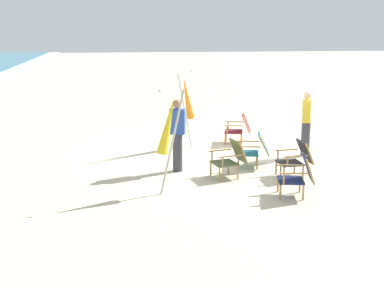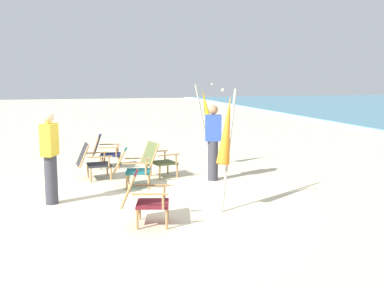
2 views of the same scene
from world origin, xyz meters
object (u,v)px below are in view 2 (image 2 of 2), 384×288
object	(u,v)px
beach_chair_front_right	(92,160)
umbrella_furled_orange	(227,131)
beach_chair_front_left	(142,197)
beach_chair_mid_center	(104,150)
beach_chair_far_center	(130,166)
person_by_waterline	(213,142)
beach_chair_back_left	(157,159)
umbrella_furled_yellow	(206,112)
person_near_chairs	(50,157)

from	to	relation	value
beach_chair_front_right	umbrella_furled_orange	distance (m)	3.64
umbrella_furled_orange	beach_chair_front_left	bearing A→B (deg)	-72.57
beach_chair_mid_center	beach_chair_front_left	world-z (taller)	beach_chair_mid_center
beach_chair_far_center	umbrella_furled_orange	size ratio (longest dim) A/B	0.41
beach_chair_front_right	person_by_waterline	world-z (taller)	person_by_waterline
beach_chair_back_left	umbrella_furled_orange	xyz separation A→B (m)	(2.66, 0.71, 0.91)
beach_chair_mid_center	umbrella_furled_orange	bearing A→B (deg)	23.83
beach_chair_mid_center	umbrella_furled_yellow	size ratio (longest dim) A/B	0.39
beach_chair_mid_center	person_by_waterline	world-z (taller)	person_by_waterline
beach_chair_front_right	person_near_chairs	size ratio (longest dim) A/B	0.49
beach_chair_back_left	person_by_waterline	xyz separation A→B (m)	(0.55, 1.12, 0.41)
beach_chair_back_left	person_near_chairs	size ratio (longest dim) A/B	0.51
beach_chair_back_left	umbrella_furled_orange	distance (m)	2.90
person_by_waterline	umbrella_furled_yellow	bearing A→B (deg)	169.40
beach_chair_back_left	umbrella_furled_orange	bearing A→B (deg)	15.04
beach_chair_front_right	beach_chair_back_left	xyz separation A→B (m)	(0.15, 1.42, 0.00)
beach_chair_back_left	beach_chair_front_left	xyz separation A→B (m)	(3.12, -0.77, -0.00)
beach_chair_back_left	beach_chair_far_center	bearing A→B (deg)	-43.41
beach_chair_front_right	beach_chair_far_center	world-z (taller)	beach_chair_front_right
umbrella_furled_yellow	beach_chair_mid_center	bearing A→B (deg)	-100.21
beach_chair_back_left	person_by_waterline	bearing A→B (deg)	63.84
umbrella_furled_yellow	person_near_chairs	distance (m)	4.43
beach_chair_mid_center	umbrella_furled_yellow	xyz separation A→B (m)	(0.45, 2.49, 0.92)
person_near_chairs	person_by_waterline	xyz separation A→B (m)	(-1.06, 3.28, 0.00)
beach_chair_mid_center	person_near_chairs	world-z (taller)	person_near_chairs
beach_chair_far_center	person_by_waterline	world-z (taller)	person_by_waterline
beach_chair_far_center	umbrella_furled_yellow	distance (m)	2.85
beach_chair_front_right	umbrella_furled_orange	bearing A→B (deg)	37.28
beach_chair_far_center	umbrella_furled_yellow	bearing A→B (deg)	129.07
beach_chair_far_center	umbrella_furled_yellow	world-z (taller)	umbrella_furled_yellow
beach_chair_front_left	beach_chair_mid_center	bearing A→B (deg)	-176.06
beach_chair_front_left	person_near_chairs	distance (m)	2.09
beach_chair_back_left	person_near_chairs	distance (m)	2.73
beach_chair_mid_center	umbrella_furled_orange	distance (m)	4.54
beach_chair_far_center	beach_chair_back_left	bearing A→B (deg)	136.59
beach_chair_front_right	beach_chair_far_center	bearing A→B (deg)	39.76
beach_chair_far_center	person_near_chairs	bearing A→B (deg)	-59.08
umbrella_furled_orange	beach_chair_back_left	bearing A→B (deg)	-164.96
beach_chair_front_right	person_by_waterline	xyz separation A→B (m)	(0.70, 2.54, 0.41)
umbrella_furled_orange	person_near_chairs	world-z (taller)	umbrella_furled_orange
beach_chair_front_left	umbrella_furled_yellow	world-z (taller)	umbrella_furled_yellow
umbrella_furled_yellow	person_near_chairs	size ratio (longest dim) A/B	1.27
beach_chair_far_center	beach_chair_front_left	xyz separation A→B (m)	(2.39, -0.08, 0.00)
beach_chair_back_left	beach_chair_mid_center	bearing A→B (deg)	-142.54
beach_chair_front_left	umbrella_furled_orange	world-z (taller)	umbrella_furled_orange
beach_chair_front_left	person_by_waterline	size ratio (longest dim) A/B	0.50
beach_chair_mid_center	umbrella_furled_yellow	distance (m)	2.69
beach_chair_front_right	umbrella_furled_orange	world-z (taller)	umbrella_furled_orange
person_near_chairs	beach_chair_front_right	bearing A→B (deg)	157.11
beach_chair_mid_center	person_near_chairs	distance (m)	3.24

